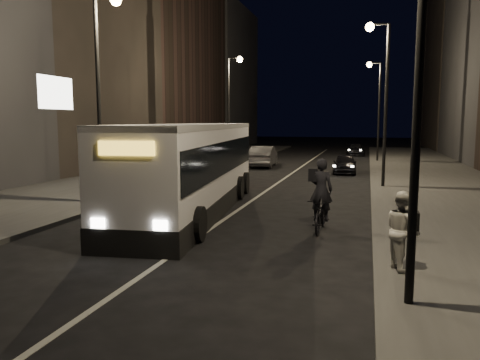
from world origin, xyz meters
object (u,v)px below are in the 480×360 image
Objects in this scene: streetlight_right_near at (406,7)px; cyclist_on_bicycle at (321,208)px; pedestrian_woman at (403,230)px; car_far at (355,149)px; city_bus at (192,164)px; streetlight_left_far at (232,96)px; car_mid at (263,156)px; streetlight_right_mid at (381,82)px; car_near at (345,164)px; streetlight_right_far at (376,98)px; streetlight_left_near at (104,72)px.

streetlight_right_near is 3.51× the size of cyclist_on_bicycle.
pedestrian_woman reaches higher than car_far.
city_bus is at bearing -106.68° from car_far.
car_mid is (2.50, -0.10, -4.58)m from streetlight_left_far.
car_far is at bearing 74.64° from city_bus.
cyclist_on_bicycle is at bearing -100.42° from streetlight_right_mid.
streetlight_right_mid reaches higher than car_near.
car_far is at bearing 91.59° from cyclist_on_bicycle.
car_mid is (-6.19, 2.94, 0.16)m from car_near.
car_mid is (-8.16, -6.10, -4.58)m from streetlight_right_far.
car_far is (-1.73, 8.04, -4.78)m from streetlight_right_far.
streetlight_right_mid is 1.00× the size of streetlight_left_near.
city_bus reaches higher than car_near.
streetlight_left_near is 13.17m from pedestrian_woman.
streetlight_right_far reaches higher than car_mid.
streetlight_right_near is 28.10m from streetlight_left_far.
streetlight_left_near is 18.64m from car_mid.
pedestrian_woman is 38.04m from car_far.
streetlight_left_far is 2.02× the size of car_far.
car_mid is (-8.16, 9.90, -4.58)m from streetlight_right_mid.
pedestrian_woman is at bearing 82.57° from streetlight_right_near.
streetlight_left_far reaches higher than cyclist_on_bicycle.
streetlight_right_far is at bearing 75.83° from car_near.
streetlight_right_near is at bearing -36.88° from streetlight_left_near.
streetlight_right_mid is 11.36m from cyclist_on_bicycle.
car_mid is (-6.28, 20.12, 0.01)m from cyclist_on_bicycle.
car_mid is at bearing 129.50° from streetlight_right_mid.
streetlight_right_far is 26.26m from streetlight_left_near.
cyclist_on_bicycle is (-1.88, 5.78, -4.59)m from streetlight_right_near.
car_near is (4.96, 15.14, -1.19)m from city_bus.
streetlight_right_mid is 1.71× the size of car_mid.
streetlight_left_near is 18.00m from streetlight_left_far.
streetlight_right_near is at bearing -90.00° from streetlight_right_mid.
streetlight_left_far is at bearing 2.81° from pedestrian_woman.
streetlight_right_mid is at bearing -90.00° from streetlight_right_far.
car_near is 0.92× the size of car_far.
car_far is (5.20, 32.22, -1.23)m from city_bus.
streetlight_right_far is 9.51m from car_far.
cyclist_on_bicycle is at bearing -28.11° from city_bus.
streetlight_left_far is 1.71× the size of car_mid.
cyclist_on_bicycle is 21.07m from car_mid.
streetlight_right_far reaches higher than city_bus.
streetlight_right_far and streetlight_left_far have the same top height.
streetlight_right_near is 1.00× the size of streetlight_left_far.
streetlight_right_far is (0.00, 16.00, 0.00)m from streetlight_right_mid.
streetlight_right_mid reaches higher than car_far.
cyclist_on_bicycle reaches higher than car_far.
streetlight_left_near is at bearing 39.73° from pedestrian_woman.
streetlight_right_mid is (0.00, 16.00, 0.00)m from streetlight_right_near.
streetlight_right_near is at bearing -86.96° from car_near.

